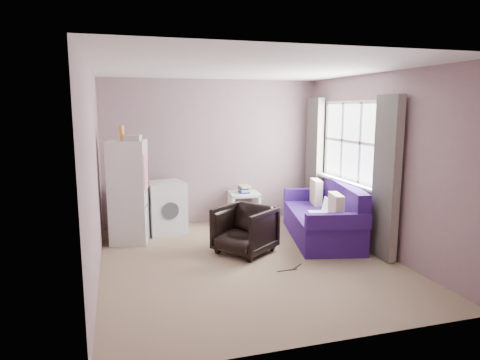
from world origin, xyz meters
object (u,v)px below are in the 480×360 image
object	(u,v)px
side_table	(244,206)
sofa	(325,218)
armchair	(245,228)
washing_machine	(165,206)
fridge	(129,191)

from	to	relation	value
side_table	sofa	size ratio (longest dim) A/B	0.33
side_table	armchair	bearing A→B (deg)	-106.22
armchair	sofa	xyz separation A→B (m)	(1.40, 0.30, -0.05)
side_table	sofa	world-z (taller)	sofa
washing_machine	side_table	bearing A→B (deg)	-3.81
washing_machine	side_table	world-z (taller)	washing_machine
washing_machine	side_table	distance (m)	1.40
armchair	fridge	bearing A→B (deg)	-159.72
sofa	armchair	bearing A→B (deg)	-154.93
fridge	sofa	bearing A→B (deg)	-1.04
side_table	sofa	bearing A→B (deg)	-50.91
armchair	fridge	xyz separation A→B (m)	(-1.53, 0.97, 0.42)
washing_machine	side_table	xyz separation A→B (m)	(1.39, 0.14, -0.11)
armchair	washing_machine	bearing A→B (deg)	177.97
washing_machine	sofa	world-z (taller)	sofa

